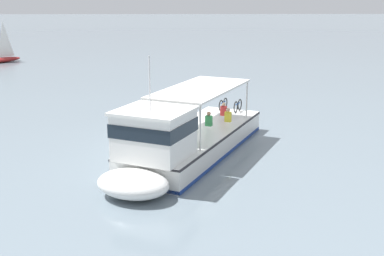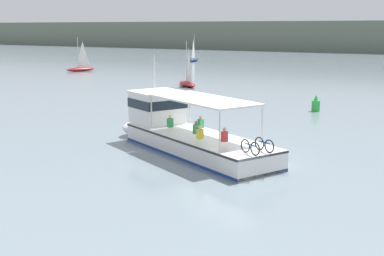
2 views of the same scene
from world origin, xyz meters
name	(u,v)px [view 1 (image 1 of 2)]	position (x,y,z in m)	size (l,w,h in m)	color
ground_plane	(157,146)	(0.00, 0.00, 0.00)	(400.00, 400.00, 0.00)	slate
ferry_main	(183,141)	(-2.49, -1.34, 1.02)	(12.81, 8.22, 5.32)	white
sailboat_mid_channel	(2,58)	(34.05, 19.86, 0.54)	(4.66, 4.03, 5.40)	maroon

